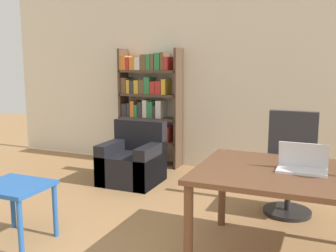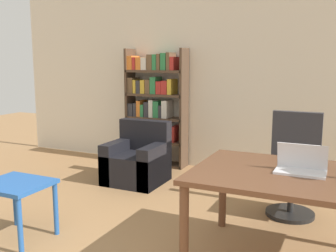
{
  "view_description": "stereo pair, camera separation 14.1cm",
  "coord_description": "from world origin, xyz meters",
  "views": [
    {
      "loc": [
        1.01,
        -0.93,
        1.57
      ],
      "look_at": [
        -0.34,
        2.31,
        0.98
      ],
      "focal_mm": 42.0,
      "sensor_mm": 36.0,
      "label": 1
    },
    {
      "loc": [
        1.14,
        -0.87,
        1.57
      ],
      "look_at": [
        -0.34,
        2.31,
        0.98
      ],
      "focal_mm": 42.0,
      "sensor_mm": 36.0,
      "label": 2
    }
  ],
  "objects": [
    {
      "name": "wall_back",
      "position": [
        0.0,
        4.53,
        1.35
      ],
      "size": [
        8.0,
        0.06,
        2.7
      ],
      "color": "beige",
      "rests_on": "ground_plane"
    },
    {
      "name": "desk",
      "position": [
        0.78,
        2.11,
        0.65
      ],
      "size": [
        1.46,
        1.07,
        0.73
      ],
      "color": "brown",
      "rests_on": "ground_plane"
    },
    {
      "name": "laptop",
      "position": [
        0.84,
        2.15,
        0.78
      ],
      "size": [
        0.37,
        0.21,
        0.22
      ],
      "color": "silver",
      "rests_on": "desk"
    },
    {
      "name": "office_chair",
      "position": [
        0.66,
        3.21,
        0.48
      ],
      "size": [
        0.52,
        0.52,
        1.05
      ],
      "color": "black",
      "rests_on": "ground_plane"
    },
    {
      "name": "side_table_blue",
      "position": [
        -1.46,
        1.55,
        0.43
      ],
      "size": [
        0.56,
        0.5,
        0.52
      ],
      "color": "#2356A3",
      "rests_on": "ground_plane"
    },
    {
      "name": "armchair",
      "position": [
        -1.31,
        3.45,
        0.27
      ],
      "size": [
        0.71,
        0.67,
        0.79
      ],
      "color": "black",
      "rests_on": "ground_plane"
    },
    {
      "name": "bookshelf",
      "position": [
        -1.53,
        4.34,
        0.84
      ],
      "size": [
        0.93,
        0.28,
        1.74
      ],
      "color": "#4C3828",
      "rests_on": "ground_plane"
    }
  ]
}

